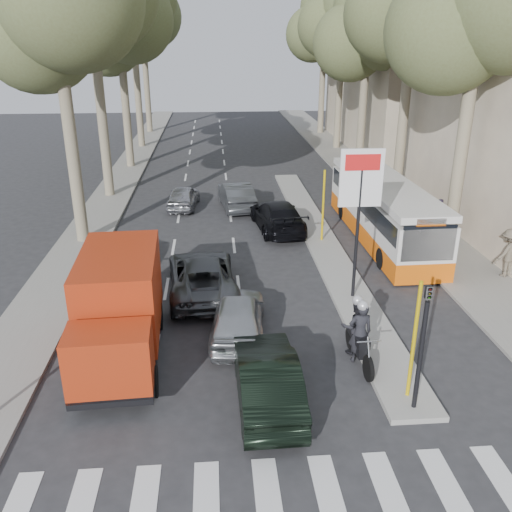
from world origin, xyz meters
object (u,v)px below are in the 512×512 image
Objects in this scene: dark_hatchback at (267,377)px; city_bus at (383,209)px; red_truck at (119,307)px; silver_hatchback at (238,316)px; motorcycle at (358,331)px.

city_bus is at bearing -120.18° from dark_hatchback.
red_truck is at bearing -32.77° from dark_hatchback.
dark_hatchback reaches higher than silver_hatchback.
red_truck is at bearing 171.03° from motorcycle.
dark_hatchback is at bearing -150.73° from motorcycle.
city_bus is at bearing -124.88° from silver_hatchback.
red_truck is 7.10m from motorcycle.
motorcycle is at bearing -8.59° from red_truck.
silver_hatchback is at bearing -131.39° from city_bus.
red_truck is 0.54× the size of city_bus.
red_truck is at bearing -139.79° from city_bus.
dark_hatchback is at bearing -34.36° from red_truck.
city_bus is (6.70, 12.03, 0.78)m from dark_hatchback.
silver_hatchback is 3.51m from dark_hatchback.
dark_hatchback is 4.95m from red_truck.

